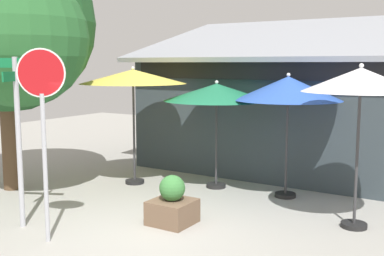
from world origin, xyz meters
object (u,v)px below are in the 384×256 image
object	(u,v)px
patio_umbrella_forest_green_center	(217,93)
shade_tree	(8,27)
patio_umbrella_royal_blue_right	(288,89)
patio_umbrella_ivory_far_right	(361,82)
street_sign_post	(18,124)
patio_umbrella_mustard_left	(133,78)
sidewalk_planter	(172,205)
stop_sign	(43,110)

from	to	relation	value
patio_umbrella_forest_green_center	shade_tree	xyz separation A→B (m)	(-3.54, -2.64, 1.41)
patio_umbrella_royal_blue_right	shade_tree	size ratio (longest dim) A/B	0.47
patio_umbrella_ivory_far_right	shade_tree	bearing A→B (deg)	-167.03
street_sign_post	patio_umbrella_ivory_far_right	world-z (taller)	street_sign_post
patio_umbrella_royal_blue_right	patio_umbrella_ivory_far_right	bearing A→B (deg)	-34.61
patio_umbrella_mustard_left	patio_umbrella_forest_green_center	world-z (taller)	patio_umbrella_mustard_left
shade_tree	sidewalk_planter	distance (m)	5.20
shade_tree	street_sign_post	bearing A→B (deg)	-35.34
street_sign_post	stop_sign	world-z (taller)	stop_sign
street_sign_post	stop_sign	bearing A→B (deg)	-14.65
patio_umbrella_forest_green_center	shade_tree	world-z (taller)	shade_tree
street_sign_post	patio_umbrella_forest_green_center	size ratio (longest dim) A/B	1.20
sidewalk_planter	street_sign_post	bearing A→B (deg)	-144.54
street_sign_post	shade_tree	world-z (taller)	shade_tree
street_sign_post	patio_umbrella_royal_blue_right	distance (m)	5.24
patio_umbrella_mustard_left	street_sign_post	bearing A→B (deg)	-85.88
street_sign_post	patio_umbrella_royal_blue_right	bearing A→B (deg)	52.57
patio_umbrella_forest_green_center	patio_umbrella_ivory_far_right	xyz separation A→B (m)	(3.30, -1.06, 0.35)
stop_sign	patio_umbrella_mustard_left	bearing A→B (deg)	107.76
patio_umbrella_forest_green_center	patio_umbrella_ivory_far_right	size ratio (longest dim) A/B	0.87
sidewalk_planter	patio_umbrella_royal_blue_right	bearing A→B (deg)	68.01
stop_sign	shade_tree	distance (m)	3.63
shade_tree	patio_umbrella_royal_blue_right	bearing A→B (deg)	27.98
patio_umbrella_ivory_far_right	patio_umbrella_mustard_left	bearing A→B (deg)	175.76
patio_umbrella_forest_green_center	shade_tree	size ratio (longest dim) A/B	0.43
patio_umbrella_forest_green_center	shade_tree	distance (m)	4.63
stop_sign	patio_umbrella_ivory_far_right	size ratio (longest dim) A/B	1.08
patio_umbrella_royal_blue_right	sidewalk_planter	xyz separation A→B (m)	(-1.07, -2.65, -1.93)
patio_umbrella_mustard_left	patio_umbrella_forest_green_center	distance (m)	1.95
patio_umbrella_mustard_left	patio_umbrella_forest_green_center	bearing A→B (deg)	20.93
stop_sign	patio_umbrella_forest_green_center	size ratio (longest dim) A/B	1.25
stop_sign	patio_umbrella_royal_blue_right	size ratio (longest dim) A/B	1.16
street_sign_post	sidewalk_planter	bearing A→B (deg)	35.46
street_sign_post	shade_tree	xyz separation A→B (m)	(-1.98, 1.41, 1.77)
patio_umbrella_forest_green_center	patio_umbrella_ivory_far_right	world-z (taller)	patio_umbrella_ivory_far_right
patio_umbrella_royal_blue_right	patio_umbrella_mustard_left	bearing A→B (deg)	-167.05
patio_umbrella_forest_green_center	patio_umbrella_royal_blue_right	bearing A→B (deg)	3.46
patio_umbrella_mustard_left	patio_umbrella_forest_green_center	size ratio (longest dim) A/B	1.13
patio_umbrella_forest_green_center	patio_umbrella_royal_blue_right	xyz separation A→B (m)	(1.62, 0.10, 0.13)
patio_umbrella_forest_green_center	stop_sign	bearing A→B (deg)	-98.58
street_sign_post	sidewalk_planter	distance (m)	2.95
stop_sign	patio_umbrella_mustard_left	xyz separation A→B (m)	(-1.15, 3.60, 0.38)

